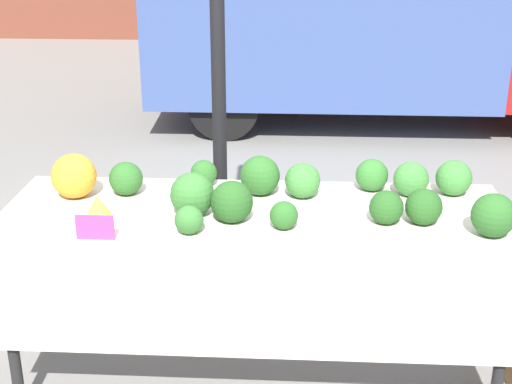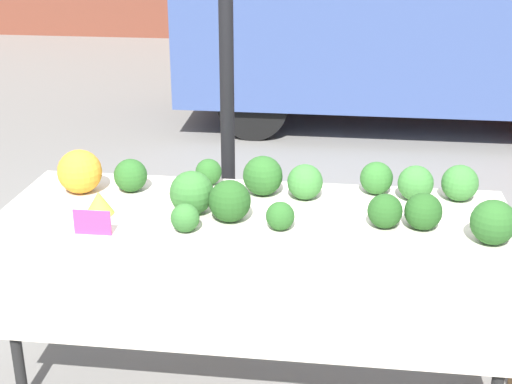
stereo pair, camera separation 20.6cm
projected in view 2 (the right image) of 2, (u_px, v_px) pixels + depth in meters
ground_plane at (256, 381)px, 3.42m from camera, size 40.00×40.00×0.00m
tent_pole at (227, 84)px, 3.45m from camera, size 0.07×0.07×2.64m
market_table at (254, 241)px, 3.07m from camera, size 2.19×0.71×0.90m
orange_cauliflower at (80, 172)px, 3.24m from camera, size 0.20×0.20×0.20m
romanesco_head at (99, 203)px, 3.03m from camera, size 0.12×0.12×0.10m
broccoli_head_0 at (305, 182)px, 3.17m from camera, size 0.16×0.16×0.16m
broccoli_head_1 at (423, 212)px, 2.87m from camera, size 0.15×0.15×0.15m
broccoli_head_2 at (385, 211)px, 2.89m from camera, size 0.14×0.14×0.14m
broccoli_head_3 at (209, 172)px, 3.35m from camera, size 0.12×0.12×0.12m
broccoli_head_4 at (376, 178)px, 3.23m from camera, size 0.15×0.15×0.15m
broccoli_head_5 at (192, 193)px, 3.01m from camera, size 0.19×0.19×0.19m
broccoli_head_6 at (230, 201)px, 2.94m from camera, size 0.18×0.18×0.18m
broccoli_head_7 at (493, 222)px, 2.74m from camera, size 0.18×0.18×0.18m
broccoli_head_8 at (416, 183)px, 3.16m from camera, size 0.16×0.16×0.16m
broccoli_head_9 at (185, 218)px, 2.85m from camera, size 0.12×0.12×0.12m
broccoli_head_10 at (131, 175)px, 3.26m from camera, size 0.15×0.15×0.15m
broccoli_head_11 at (263, 176)px, 3.22m from camera, size 0.18×0.18×0.18m
broccoli_head_12 at (280, 216)px, 2.87m from camera, size 0.12×0.12×0.12m
broccoli_head_13 at (460, 183)px, 3.16m from camera, size 0.16×0.16×0.16m
price_sign at (92, 223)px, 2.83m from camera, size 0.15×0.01×0.10m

